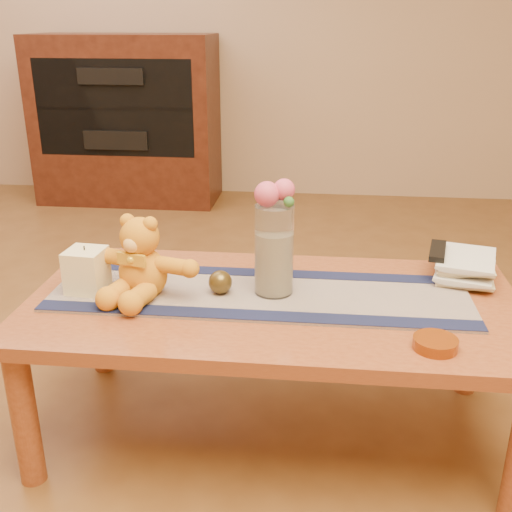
# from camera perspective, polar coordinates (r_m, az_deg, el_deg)

# --- Properties ---
(floor) EXTENTS (5.50, 5.50, 0.00)m
(floor) POSITION_cam_1_polar(r_m,az_deg,el_deg) (1.98, 1.50, -15.89)
(floor) COLOR brown
(floor) RESTS_ON ground
(coffee_table_top) EXTENTS (1.40, 0.70, 0.04)m
(coffee_table_top) POSITION_cam_1_polar(r_m,az_deg,el_deg) (1.75, 1.63, -4.64)
(coffee_table_top) COLOR brown
(coffee_table_top) RESTS_ON floor
(table_leg_fl) EXTENTS (0.07, 0.07, 0.41)m
(table_leg_fl) POSITION_cam_1_polar(r_m,az_deg,el_deg) (1.79, -20.84, -13.93)
(table_leg_fl) COLOR brown
(table_leg_fl) RESTS_ON floor
(table_leg_bl) EXTENTS (0.07, 0.07, 0.41)m
(table_leg_bl) POSITION_cam_1_polar(r_m,az_deg,el_deg) (2.24, -14.41, -5.63)
(table_leg_bl) COLOR brown
(table_leg_bl) RESTS_ON floor
(table_leg_br) EXTENTS (0.07, 0.07, 0.41)m
(table_leg_br) POSITION_cam_1_polar(r_m,az_deg,el_deg) (2.17, 19.46, -7.17)
(table_leg_br) COLOR brown
(table_leg_br) RESTS_ON floor
(persian_runner) EXTENTS (1.20, 0.35, 0.01)m
(persian_runner) POSITION_cam_1_polar(r_m,az_deg,el_deg) (1.76, 0.35, -3.56)
(persian_runner) COLOR #1C1D4F
(persian_runner) RESTS_ON coffee_table_top
(runner_border_near) EXTENTS (1.20, 0.06, 0.00)m
(runner_border_near) POSITION_cam_1_polar(r_m,az_deg,el_deg) (1.63, -0.16, -5.54)
(runner_border_near) COLOR #13183A
(runner_border_near) RESTS_ON persian_runner
(runner_border_far) EXTENTS (1.20, 0.06, 0.00)m
(runner_border_far) POSITION_cam_1_polar(r_m,az_deg,el_deg) (1.89, 0.78, -1.57)
(runner_border_far) COLOR #13183A
(runner_border_far) RESTS_ON persian_runner
(teddy_bear) EXTENTS (0.39, 0.34, 0.22)m
(teddy_bear) POSITION_cam_1_polar(r_m,az_deg,el_deg) (1.75, -10.61, -0.08)
(teddy_bear) COLOR orange
(teddy_bear) RESTS_ON persian_runner
(pillar_candle) EXTENTS (0.11, 0.11, 0.12)m
(pillar_candle) POSITION_cam_1_polar(r_m,az_deg,el_deg) (1.82, -15.56, -1.29)
(pillar_candle) COLOR #FCF0B9
(pillar_candle) RESTS_ON persian_runner
(candle_wick) EXTENTS (0.00, 0.00, 0.01)m
(candle_wick) POSITION_cam_1_polar(r_m,az_deg,el_deg) (1.80, -15.78, 0.72)
(candle_wick) COLOR black
(candle_wick) RESTS_ON pillar_candle
(glass_vase) EXTENTS (0.11, 0.11, 0.26)m
(glass_vase) POSITION_cam_1_polar(r_m,az_deg,el_deg) (1.72, 1.70, 0.57)
(glass_vase) COLOR silver
(glass_vase) RESTS_ON persian_runner
(potpourri_fill) EXTENTS (0.09, 0.09, 0.18)m
(potpourri_fill) POSITION_cam_1_polar(r_m,az_deg,el_deg) (1.73, 1.68, -0.64)
(potpourri_fill) COLOR beige
(potpourri_fill) RESTS_ON glass_vase
(rose_left) EXTENTS (0.07, 0.07, 0.07)m
(rose_left) POSITION_cam_1_polar(r_m,az_deg,el_deg) (1.66, 1.04, 5.81)
(rose_left) COLOR #CC486B
(rose_left) RESTS_ON glass_vase
(rose_right) EXTENTS (0.06, 0.06, 0.06)m
(rose_right) POSITION_cam_1_polar(r_m,az_deg,el_deg) (1.67, 2.64, 6.23)
(rose_right) COLOR #CC486B
(rose_right) RESTS_ON glass_vase
(blue_flower_back) EXTENTS (0.04, 0.04, 0.04)m
(blue_flower_back) POSITION_cam_1_polar(r_m,az_deg,el_deg) (1.70, 2.19, 5.96)
(blue_flower_back) COLOR #48539D
(blue_flower_back) RESTS_ON glass_vase
(blue_flower_side) EXTENTS (0.04, 0.04, 0.04)m
(blue_flower_side) POSITION_cam_1_polar(r_m,az_deg,el_deg) (1.69, 0.79, 5.60)
(blue_flower_side) COLOR #48539D
(blue_flower_side) RESTS_ON glass_vase
(leaf_sprig) EXTENTS (0.03, 0.03, 0.03)m
(leaf_sprig) POSITION_cam_1_polar(r_m,az_deg,el_deg) (1.65, 3.09, 5.08)
(leaf_sprig) COLOR #33662D
(leaf_sprig) RESTS_ON glass_vase
(bronze_ball) EXTENTS (0.08, 0.08, 0.07)m
(bronze_ball) POSITION_cam_1_polar(r_m,az_deg,el_deg) (1.75, -3.36, -2.46)
(bronze_ball) COLOR #4E3D1A
(bronze_ball) RESTS_ON persian_runner
(book_bottom) EXTENTS (0.20, 0.25, 0.02)m
(book_bottom) POSITION_cam_1_polar(r_m,az_deg,el_deg) (1.97, 16.42, -1.46)
(book_bottom) COLOR beige
(book_bottom) RESTS_ON coffee_table_top
(book_lower) EXTENTS (0.22, 0.26, 0.02)m
(book_lower) POSITION_cam_1_polar(r_m,az_deg,el_deg) (1.96, 16.61, -1.01)
(book_lower) COLOR beige
(book_lower) RESTS_ON book_bottom
(book_upper) EXTENTS (0.19, 0.24, 0.02)m
(book_upper) POSITION_cam_1_polar(r_m,az_deg,el_deg) (1.96, 16.36, -0.38)
(book_upper) COLOR beige
(book_upper) RESTS_ON book_lower
(book_top) EXTENTS (0.22, 0.26, 0.02)m
(book_top) POSITION_cam_1_polar(r_m,az_deg,el_deg) (1.95, 16.70, 0.05)
(book_top) COLOR beige
(book_top) RESTS_ON book_upper
(tv_remote) EXTENTS (0.08, 0.17, 0.02)m
(tv_remote) POSITION_cam_1_polar(r_m,az_deg,el_deg) (1.94, 16.63, 0.46)
(tv_remote) COLOR black
(tv_remote) RESTS_ON book_top
(amber_dish) EXTENTS (0.12, 0.12, 0.03)m
(amber_dish) POSITION_cam_1_polar(r_m,az_deg,el_deg) (1.55, 16.43, -7.86)
(amber_dish) COLOR #BF5914
(amber_dish) RESTS_ON coffee_table_top
(media_cabinet) EXTENTS (1.20, 0.50, 1.10)m
(media_cabinet) POSITION_cam_1_polar(r_m,az_deg,el_deg) (4.31, -11.98, 12.33)
(media_cabinet) COLOR black
(media_cabinet) RESTS_ON floor
(cabinet_cavity) EXTENTS (1.02, 0.03, 0.61)m
(cabinet_cavity) POSITION_cam_1_polar(r_m,az_deg,el_deg) (4.07, -13.11, 13.31)
(cabinet_cavity) COLOR black
(cabinet_cavity) RESTS_ON media_cabinet
(cabinet_shelf) EXTENTS (1.02, 0.20, 0.02)m
(cabinet_shelf) POSITION_cam_1_polar(r_m,az_deg,el_deg) (4.15, -12.73, 13.48)
(cabinet_shelf) COLOR black
(cabinet_shelf) RESTS_ON media_cabinet
(stereo_upper) EXTENTS (0.42, 0.28, 0.10)m
(stereo_upper) POSITION_cam_1_polar(r_m,az_deg,el_deg) (4.15, -12.87, 16.23)
(stereo_upper) COLOR black
(stereo_upper) RESTS_ON media_cabinet
(stereo_lower) EXTENTS (0.42, 0.28, 0.12)m
(stereo_lower) POSITION_cam_1_polar(r_m,az_deg,el_deg) (4.20, -12.42, 10.85)
(stereo_lower) COLOR black
(stereo_lower) RESTS_ON media_cabinet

